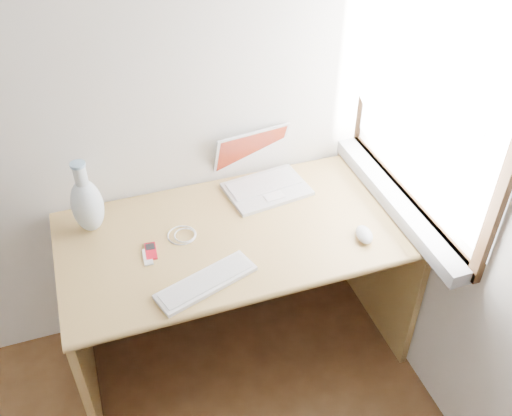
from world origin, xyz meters
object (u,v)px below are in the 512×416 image
object	(u,v)px
laptop	(263,175)
vase	(87,204)
desk	(233,255)
external_keyboard	(206,282)

from	to	relation	value
laptop	vase	xyz separation A→B (m)	(-0.74, -0.05, 0.08)
desk	vase	bearing A→B (deg)	168.17
laptop	desk	bearing A→B (deg)	-147.01
desk	laptop	bearing A→B (deg)	40.28
desk	vase	xyz separation A→B (m)	(-0.55, 0.11, 0.34)
desk	external_keyboard	bearing A→B (deg)	-120.95
desk	external_keyboard	size ratio (longest dim) A/B	3.58
desk	laptop	xyz separation A→B (m)	(0.20, 0.17, 0.27)
desk	vase	size ratio (longest dim) A/B	4.45
laptop	external_keyboard	size ratio (longest dim) A/B	0.94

